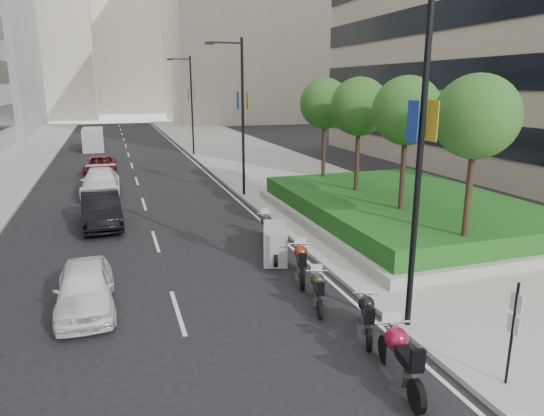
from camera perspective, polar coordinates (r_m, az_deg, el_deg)
name	(u,v)px	position (r m, az deg, el deg)	size (l,w,h in m)	color
ground	(268,378)	(11.64, -0.45, -19.42)	(160.00, 160.00, 0.00)	black
sidewalk_right	(260,162)	(41.50, -1.37, 5.43)	(10.00, 100.00, 0.15)	#9E9B93
lane_edge	(199,166)	(40.30, -8.62, 4.90)	(0.12, 100.00, 0.01)	silver
lane_centre	(133,169)	(39.77, -16.03, 4.39)	(0.12, 100.00, 0.01)	silver
building_cream_right	(248,19)	(93.36, -2.89, 21.36)	(28.00, 24.00, 36.00)	#B7AD93
building_cream_left	(20,29)	(110.75, -27.54, 18.21)	(26.00, 24.00, 34.00)	#B7AD93
building_cream_centre	(124,32)	(129.92, -17.04, 19.23)	(30.00, 24.00, 38.00)	#B7AD93
planter	(403,217)	(23.98, 15.14, -0.99)	(10.00, 14.00, 0.40)	#A3A298
hedge	(404,204)	(23.83, 15.23, 0.40)	(9.40, 13.40, 0.80)	#204D16
tree_0	(476,117)	(17.53, 22.91, 9.80)	(2.80, 2.80, 6.30)	#332319
tree_1	(407,111)	(20.71, 15.59, 10.91)	(2.80, 2.80, 6.30)	#332319
tree_2	(359,107)	(24.14, 10.25, 11.60)	(2.80, 2.80, 6.30)	#332319
tree_3	(325,104)	(27.72, 6.24, 12.06)	(2.80, 2.80, 6.30)	#332319
lamp_post_0	(415,143)	(12.53, 16.52, 7.31)	(2.34, 0.45, 9.00)	black
lamp_post_1	(240,110)	(28.17, -3.77, 11.41)	(2.34, 0.45, 9.00)	black
lamp_post_2	(190,101)	(45.80, -9.63, 12.34)	(2.34, 0.45, 9.00)	black
parking_sign	(513,329)	(11.72, 26.47, -12.59)	(0.06, 0.32, 2.50)	black
motorcycle_1	(400,357)	(11.47, 14.82, -16.61)	(0.84, 2.47, 1.24)	black
motorcycle_2	(367,316)	(13.32, 11.09, -12.38)	(0.99, 1.90, 1.01)	black
motorcycle_3	(318,290)	(14.70, 5.42, -9.60)	(0.83, 1.91, 0.98)	black
motorcycle_4	(301,263)	(16.59, 3.44, -6.42)	(0.95, 2.18, 1.12)	black
motorcycle_5	(275,243)	(18.39, 0.35, -4.16)	(1.45, 2.27, 1.28)	black
motorcycle_6	(267,228)	(20.51, -0.60, -2.35)	(0.75, 2.20, 1.10)	black
car_a	(85,288)	(15.38, -21.13, -8.78)	(1.63, 4.04, 1.38)	white
car_b	(101,209)	(24.05, -19.45, -0.16)	(1.69, 4.86, 1.60)	black
car_c	(101,182)	(30.92, -19.51, 2.86)	(2.16, 5.32, 1.54)	white
car_d	(101,165)	(38.56, -19.53, 4.79)	(2.14, 4.64, 1.29)	maroon
delivery_van	(93,140)	(52.78, -20.29, 7.48)	(2.00, 5.17, 2.17)	#B2B1B4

